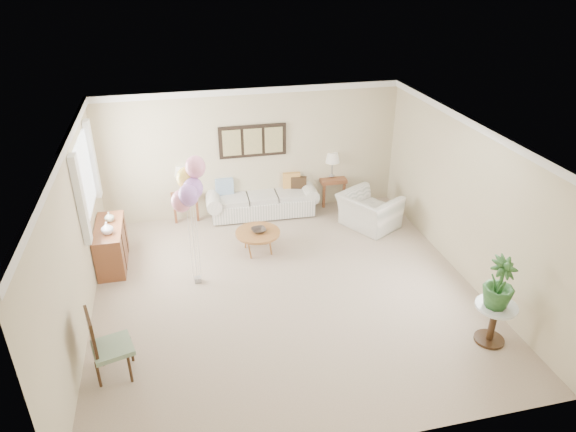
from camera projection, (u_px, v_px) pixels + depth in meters
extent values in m
plane|color=tan|center=(286.00, 291.00, 8.28)|extent=(6.00, 6.00, 0.00)
cube|color=beige|center=(253.00, 152.00, 10.28)|extent=(6.00, 0.04, 2.60)
cube|color=beige|center=(354.00, 357.00, 5.09)|extent=(6.00, 0.04, 2.60)
cube|color=beige|center=(75.00, 243.00, 7.08)|extent=(0.04, 6.00, 2.60)
cube|color=beige|center=(467.00, 201.00, 8.29)|extent=(0.04, 6.00, 2.60)
cube|color=white|center=(286.00, 138.00, 7.09)|extent=(6.00, 6.00, 0.02)
cube|color=white|center=(251.00, 91.00, 9.69)|extent=(6.00, 0.06, 0.12)
cube|color=white|center=(59.00, 159.00, 6.52)|extent=(0.06, 6.00, 0.12)
cube|color=white|center=(478.00, 127.00, 7.71)|extent=(0.06, 6.00, 0.12)
cube|color=white|center=(84.00, 178.00, 8.22)|extent=(0.04, 1.40, 1.20)
cube|color=white|center=(81.00, 200.00, 7.49)|extent=(0.10, 0.22, 1.40)
cube|color=white|center=(93.00, 159.00, 8.96)|extent=(0.10, 0.22, 1.40)
cube|color=black|center=(253.00, 141.00, 10.14)|extent=(1.35, 0.04, 0.65)
cube|color=#8C8C59|center=(232.00, 143.00, 10.03)|extent=(0.36, 0.02, 0.52)
cube|color=#8C8C59|center=(253.00, 141.00, 10.12)|extent=(0.36, 0.02, 0.52)
cube|color=#8C8C59|center=(274.00, 140.00, 10.20)|extent=(0.36, 0.02, 0.52)
cube|color=white|center=(262.00, 204.00, 10.66)|extent=(2.11, 0.91, 0.34)
cube|color=white|center=(259.00, 182.00, 10.76)|extent=(2.09, 0.27, 0.52)
cylinder|color=white|center=(213.00, 199.00, 10.36)|extent=(0.33, 0.86, 0.30)
cylinder|color=white|center=(308.00, 190.00, 10.76)|extent=(0.33, 0.86, 0.30)
cube|color=silver|center=(233.00, 199.00, 10.40)|extent=(0.59, 0.70, 0.11)
cube|color=silver|center=(262.00, 196.00, 10.52)|extent=(0.59, 0.70, 0.11)
cube|color=silver|center=(290.00, 193.00, 10.65)|extent=(0.59, 0.70, 0.11)
cube|color=#86A5C5|center=(224.00, 187.00, 10.42)|extent=(0.36, 0.11, 0.36)
cube|color=#CB8F42|center=(291.00, 181.00, 10.70)|extent=(0.36, 0.11, 0.36)
cube|color=#362516|center=(299.00, 184.00, 10.70)|extent=(0.32, 0.09, 0.32)
cube|color=white|center=(262.00, 212.00, 10.75)|extent=(1.89, 0.76, 0.04)
cube|color=brown|center=(184.00, 193.00, 10.33)|extent=(0.55, 0.50, 0.08)
cube|color=brown|center=(175.00, 212.00, 10.25)|extent=(0.05, 0.05, 0.52)
cube|color=brown|center=(197.00, 209.00, 10.34)|extent=(0.05, 0.05, 0.52)
cube|color=brown|center=(174.00, 203.00, 10.60)|extent=(0.05, 0.05, 0.52)
cube|color=brown|center=(196.00, 201.00, 10.68)|extent=(0.05, 0.05, 0.52)
cube|color=brown|center=(332.00, 178.00, 10.97)|extent=(0.56, 0.50, 0.08)
cube|color=brown|center=(324.00, 196.00, 10.89)|extent=(0.05, 0.05, 0.52)
cube|color=brown|center=(344.00, 194.00, 10.98)|extent=(0.05, 0.05, 0.52)
cube|color=brown|center=(319.00, 189.00, 11.24)|extent=(0.05, 0.05, 0.52)
cube|color=brown|center=(338.00, 187.00, 11.32)|extent=(0.05, 0.05, 0.52)
cylinder|color=gray|center=(184.00, 190.00, 10.30)|extent=(0.13, 0.13, 0.06)
cylinder|color=gray|center=(183.00, 182.00, 10.22)|extent=(0.04, 0.04, 0.28)
cone|color=silver|center=(182.00, 170.00, 10.11)|extent=(0.32, 0.32, 0.22)
cylinder|color=gray|center=(332.00, 176.00, 10.94)|extent=(0.13, 0.13, 0.06)
cylinder|color=gray|center=(332.00, 168.00, 10.86)|extent=(0.04, 0.04, 0.28)
cone|color=silver|center=(332.00, 157.00, 10.74)|extent=(0.32, 0.32, 0.22)
cylinder|color=olive|center=(258.00, 233.00, 9.21)|extent=(0.81, 0.81, 0.04)
cylinder|color=olive|center=(266.00, 236.00, 9.51)|extent=(0.03, 0.03, 0.36)
cylinder|color=olive|center=(246.00, 239.00, 9.43)|extent=(0.03, 0.03, 0.36)
cylinder|color=olive|center=(249.00, 249.00, 9.10)|extent=(0.03, 0.03, 0.36)
cylinder|color=olive|center=(270.00, 247.00, 9.18)|extent=(0.03, 0.03, 0.36)
imported|color=#312822|center=(259.00, 230.00, 9.18)|extent=(0.28, 0.28, 0.06)
imported|color=white|center=(369.00, 211.00, 10.09)|extent=(1.31, 1.36, 0.68)
cylinder|color=silver|center=(497.00, 306.00, 6.96)|extent=(0.57, 0.57, 0.04)
cylinder|color=#351E10|center=(492.00, 324.00, 7.10)|extent=(0.09, 0.09, 0.57)
cylinder|color=#351E10|center=(489.00, 340.00, 7.23)|extent=(0.42, 0.42, 0.01)
imported|color=#20491F|center=(500.00, 283.00, 6.78)|extent=(0.50, 0.50, 0.73)
cube|color=gray|center=(113.00, 348.00, 6.48)|extent=(0.58, 0.58, 0.07)
cylinder|color=#351E10|center=(98.00, 375.00, 6.38)|extent=(0.04, 0.04, 0.40)
cylinder|color=#351E10|center=(130.00, 369.00, 6.46)|extent=(0.04, 0.04, 0.40)
cylinder|color=#351E10|center=(101.00, 354.00, 6.71)|extent=(0.04, 0.04, 0.40)
cylinder|color=#351E10|center=(131.00, 349.00, 6.79)|extent=(0.04, 0.04, 0.40)
cube|color=#351E10|center=(91.00, 332.00, 6.30)|extent=(0.15, 0.45, 0.52)
cube|color=brown|center=(111.00, 245.00, 8.85)|extent=(0.45, 1.20, 0.74)
cube|color=#351E10|center=(110.00, 254.00, 8.59)|extent=(0.46, 0.02, 0.70)
cube|color=#351E10|center=(113.00, 237.00, 9.11)|extent=(0.46, 0.02, 0.70)
imported|color=white|center=(107.00, 228.00, 8.41)|extent=(0.26, 0.26, 0.21)
imported|color=#A7B59C|center=(109.00, 217.00, 8.82)|extent=(0.21, 0.21, 0.17)
cube|color=gray|center=(198.00, 280.00, 8.50)|extent=(0.11, 0.11, 0.09)
ellipsoid|color=pink|center=(181.00, 201.00, 7.67)|extent=(0.31, 0.31, 0.35)
cylinder|color=silver|center=(190.00, 246.00, 8.12)|extent=(0.01, 0.01, 1.29)
ellipsoid|color=#B779DE|center=(193.00, 188.00, 7.74)|extent=(0.31, 0.31, 0.35)
cylinder|color=silver|center=(196.00, 240.00, 8.15)|extent=(0.01, 0.01, 1.44)
ellipsoid|color=#FEDD54|center=(187.00, 178.00, 7.80)|extent=(0.31, 0.31, 0.35)
cylinder|color=silver|center=(193.00, 235.00, 8.18)|extent=(0.01, 0.01, 1.55)
ellipsoid|color=pink|center=(195.00, 167.00, 7.66)|extent=(0.31, 0.31, 0.35)
cylinder|color=silver|center=(197.00, 230.00, 8.11)|extent=(0.01, 0.01, 1.76)
ellipsoid|color=#B779DE|center=(188.00, 195.00, 7.59)|extent=(0.31, 0.31, 0.35)
cylinder|color=silver|center=(194.00, 243.00, 8.07)|extent=(0.01, 0.01, 1.41)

